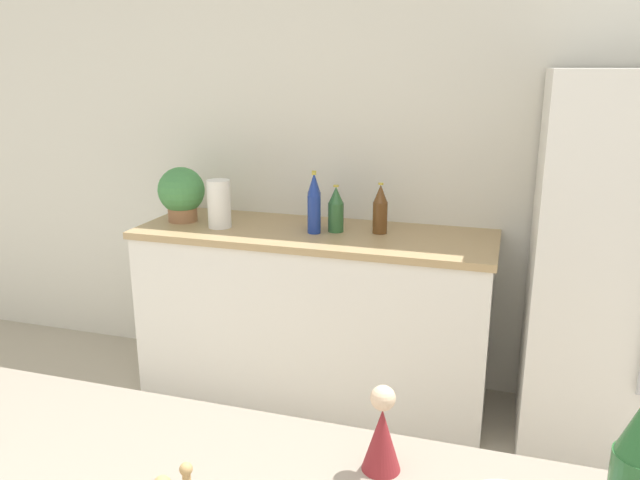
{
  "coord_description": "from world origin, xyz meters",
  "views": [
    {
      "loc": [
        0.53,
        -0.48,
        1.7
      ],
      "look_at": [
        -0.05,
        1.4,
        1.15
      ],
      "focal_mm": 35.0,
      "sensor_mm": 36.0,
      "label": 1
    }
  ],
  "objects_px": {
    "potted_plant": "(181,193)",
    "back_bottle_0": "(336,210)",
    "wise_man_figurine_crimson": "(382,434)",
    "back_bottle_2": "(380,209)",
    "paper_towel_roll": "(219,204)",
    "back_bottle_1": "(314,205)",
    "back_bottle_3": "(314,201)"
  },
  "relations": [
    {
      "from": "back_bottle_1",
      "to": "back_bottle_2",
      "type": "height_order",
      "value": "back_bottle_1"
    },
    {
      "from": "paper_towel_roll",
      "to": "wise_man_figurine_crimson",
      "type": "height_order",
      "value": "paper_towel_roll"
    },
    {
      "from": "back_bottle_1",
      "to": "wise_man_figurine_crimson",
      "type": "bearing_deg",
      "value": -68.6
    },
    {
      "from": "potted_plant",
      "to": "back_bottle_0",
      "type": "xyz_separation_m",
      "value": [
        0.84,
        0.03,
        -0.04
      ]
    },
    {
      "from": "back_bottle_0",
      "to": "back_bottle_2",
      "type": "relative_size",
      "value": 0.94
    },
    {
      "from": "potted_plant",
      "to": "back_bottle_2",
      "type": "distance_m",
      "value": 1.06
    },
    {
      "from": "back_bottle_0",
      "to": "back_bottle_1",
      "type": "height_order",
      "value": "back_bottle_1"
    },
    {
      "from": "back_bottle_3",
      "to": "potted_plant",
      "type": "bearing_deg",
      "value": -174.24
    },
    {
      "from": "wise_man_figurine_crimson",
      "to": "back_bottle_3",
      "type": "bearing_deg",
      "value": 111.19
    },
    {
      "from": "potted_plant",
      "to": "back_bottle_1",
      "type": "distance_m",
      "value": 0.74
    },
    {
      "from": "potted_plant",
      "to": "wise_man_figurine_crimson",
      "type": "xyz_separation_m",
      "value": [
        1.46,
        -1.86,
        -0.02
      ]
    },
    {
      "from": "paper_towel_roll",
      "to": "back_bottle_2",
      "type": "bearing_deg",
      "value": 9.01
    },
    {
      "from": "back_bottle_0",
      "to": "wise_man_figurine_crimson",
      "type": "xyz_separation_m",
      "value": [
        0.62,
        -1.88,
        0.02
      ]
    },
    {
      "from": "paper_towel_roll",
      "to": "back_bottle_3",
      "type": "height_order",
      "value": "back_bottle_3"
    },
    {
      "from": "paper_towel_roll",
      "to": "back_bottle_0",
      "type": "distance_m",
      "value": 0.6
    },
    {
      "from": "potted_plant",
      "to": "back_bottle_3",
      "type": "xyz_separation_m",
      "value": [
        0.71,
        0.07,
        -0.01
      ]
    },
    {
      "from": "wise_man_figurine_crimson",
      "to": "potted_plant",
      "type": "bearing_deg",
      "value": 128.17
    },
    {
      "from": "back_bottle_1",
      "to": "back_bottle_2",
      "type": "relative_size",
      "value": 1.19
    },
    {
      "from": "back_bottle_0",
      "to": "back_bottle_3",
      "type": "height_order",
      "value": "back_bottle_3"
    },
    {
      "from": "back_bottle_2",
      "to": "back_bottle_3",
      "type": "bearing_deg",
      "value": 178.6
    },
    {
      "from": "paper_towel_roll",
      "to": "wise_man_figurine_crimson",
      "type": "xyz_separation_m",
      "value": [
        1.21,
        -1.79,
        0.01
      ]
    },
    {
      "from": "potted_plant",
      "to": "back_bottle_0",
      "type": "bearing_deg",
      "value": 1.93
    },
    {
      "from": "back_bottle_2",
      "to": "back_bottle_1",
      "type": "bearing_deg",
      "value": -163.18
    },
    {
      "from": "potted_plant",
      "to": "paper_towel_roll",
      "type": "bearing_deg",
      "value": -14.53
    },
    {
      "from": "paper_towel_roll",
      "to": "back_bottle_2",
      "type": "relative_size",
      "value": 0.97
    },
    {
      "from": "potted_plant",
      "to": "wise_man_figurine_crimson",
      "type": "relative_size",
      "value": 1.66
    },
    {
      "from": "paper_towel_roll",
      "to": "wise_man_figurine_crimson",
      "type": "distance_m",
      "value": 2.16
    },
    {
      "from": "back_bottle_1",
      "to": "back_bottle_2",
      "type": "xyz_separation_m",
      "value": [
        0.31,
        0.09,
        -0.02
      ]
    },
    {
      "from": "paper_towel_roll",
      "to": "wise_man_figurine_crimson",
      "type": "bearing_deg",
      "value": -55.95
    },
    {
      "from": "back_bottle_3",
      "to": "paper_towel_roll",
      "type": "bearing_deg",
      "value": -163.63
    },
    {
      "from": "back_bottle_2",
      "to": "potted_plant",
      "type": "bearing_deg",
      "value": -176.56
    },
    {
      "from": "back_bottle_1",
      "to": "back_bottle_3",
      "type": "distance_m",
      "value": 0.11
    }
  ]
}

